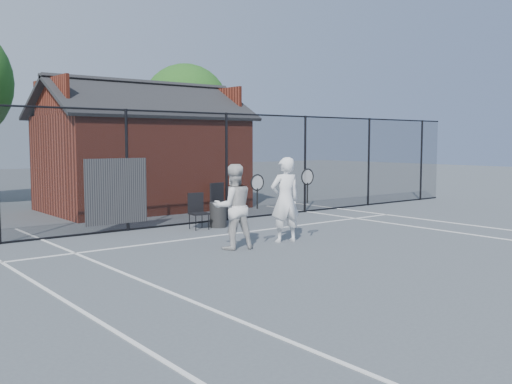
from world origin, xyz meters
TOP-DOWN VIEW (x-y plane):
  - ground at (0.00, 0.00)m, footprint 80.00×80.00m
  - court_lines at (0.00, -1.32)m, footprint 11.02×18.00m
  - fence at (-0.30, 5.00)m, footprint 22.04×3.00m
  - clubhouse at (0.50, 9.00)m, footprint 6.50×4.36m
  - tree_right at (5.50, 14.50)m, footprint 3.97×3.97m
  - player_front at (0.01, 1.39)m, footprint 0.88×0.69m
  - player_back at (-1.37, 1.44)m, footprint 1.02×0.87m
  - chair_left at (0.59, 4.60)m, footprint 0.62×0.64m
  - chair_right at (-0.50, 4.10)m, footprint 0.47×0.49m
  - waste_bin at (0.09, 4.10)m, footprint 0.48×0.48m

SIDE VIEW (x-z plane):
  - ground at x=0.00m, z-range 0.00..0.00m
  - court_lines at x=0.00m, z-range 0.00..0.01m
  - waste_bin at x=0.09m, z-range 0.00..0.64m
  - chair_right at x=-0.50m, z-range 0.00..0.89m
  - chair_left at x=0.59m, z-range 0.00..1.06m
  - player_back at x=-1.37m, z-range 0.00..1.75m
  - player_front at x=0.01m, z-range 0.00..1.87m
  - fence at x=-0.30m, z-range -0.05..2.95m
  - clubhouse at x=0.50m, z-range -0.49..3.70m
  - tree_right at x=5.50m, z-range 0.86..6.56m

